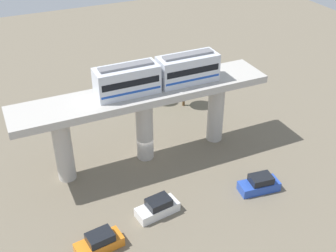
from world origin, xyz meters
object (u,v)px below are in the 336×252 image
Objects in this scene: train at (158,74)px; tree_near_viaduct at (152,80)px; parked_car_white at (158,208)px; parked_car_blue at (259,184)px; parked_car_orange at (99,243)px; tree_mid_lot at (184,80)px.

train is 13.99m from tree_near_viaduct.
parked_car_white is 11.04m from parked_car_blue.
parked_car_white is at bearing -24.33° from train.
tree_near_viaduct reaches higher than parked_car_blue.
parked_car_blue is 17.42m from parked_car_orange.
parked_car_blue is at bearing 84.84° from parked_car_orange.
parked_car_white is at bearing -33.01° from tree_mid_lot.
parked_car_blue and parked_car_orange have the same top height.
parked_car_blue is 22.28m from tree_near_viaduct.
parked_car_white is 1.01× the size of parked_car_blue.
tree_mid_lot reaches higher than parked_car_white.
tree_mid_lot is (-20.07, 18.20, 3.15)m from parked_car_orange.
parked_car_orange is 0.82× the size of tree_mid_lot.
train is 15.57m from parked_car_blue.
tree_near_viaduct reaches higher than parked_car_white.
tree_mid_lot is (2.62, 3.65, 0.45)m from tree_near_viaduct.
tree_mid_lot is at bearing 130.16° from parked_car_orange.
tree_near_viaduct is 0.88× the size of tree_mid_lot.
parked_car_white is at bearing -89.28° from parked_car_blue.
tree_near_viaduct is at bearing 160.99° from train.
train reaches higher than parked_car_orange.
tree_mid_lot is (-18.12, 11.77, 3.15)m from parked_car_white.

